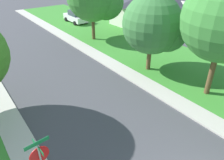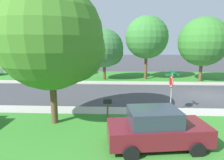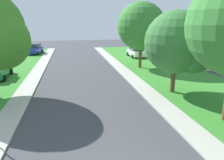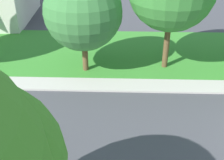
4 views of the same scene
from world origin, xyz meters
The scene contains 8 objects.
sidewalk_east centered at (4.70, 12.00, 0.05)m, with size 1.40×56.00×0.10m, color #B7B2A8.
lawn_east centered at (9.40, 12.00, 0.04)m, with size 8.00×56.00×0.08m, color #38842D.
sidewalk_west centered at (-4.70, 12.00, 0.05)m, with size 1.40×56.00×0.10m, color #B7B2A8.
car_white_across_road centered at (8.92, 26.65, 0.87)m, with size 2.09×4.33×1.76m.
car_blue_driveway_right centered at (-6.91, 33.09, 0.87)m, with size 2.44×4.49×1.76m.
tree_across_left centered at (7.29, 18.70, 4.66)m, with size 5.84×5.43×7.56m.
tree_across_right centered at (6.79, 9.52, 3.73)m, with size 4.95×4.60×6.19m.
house_right_setback centered at (16.62, 19.65, 2.38)m, with size 9.32×8.17×4.60m.
Camera 3 is at (-1.09, -4.79, 5.33)m, focal length 34.14 mm.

